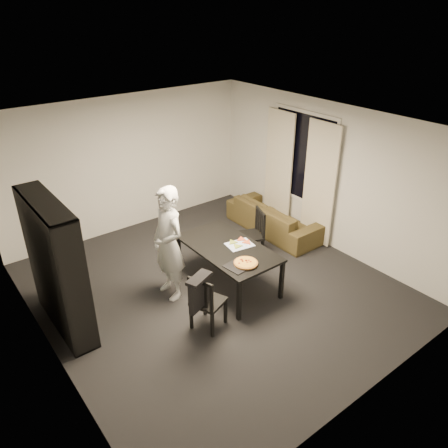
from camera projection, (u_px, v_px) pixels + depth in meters
room at (214, 215)px, 6.35m from camera, size 5.01×5.51×2.61m
window_pane at (303, 157)px, 8.03m from camera, size 0.02×1.40×1.60m
window_frame at (303, 157)px, 8.03m from camera, size 0.03×1.52×1.72m
curtain_left at (319, 184)px, 7.78m from camera, size 0.03×0.70×2.25m
curtain_right at (279, 168)px, 8.51m from camera, size 0.03×0.70×2.25m
bookshelf at (56, 267)px, 5.77m from camera, size 0.35×1.50×1.90m
dining_table at (228, 250)px, 6.76m from camera, size 0.92×1.66×0.69m
chair_left at (205, 300)px, 5.88m from camera, size 0.52×0.52×0.87m
chair_right at (254, 231)px, 7.58m from camera, size 0.54×0.54×0.90m
draped_jacket at (199, 291)px, 5.69m from camera, size 0.42×0.30×0.48m
person at (169, 244)px, 6.41m from camera, size 0.43×0.65×1.79m
baking_tray at (240, 265)px, 6.26m from camera, size 0.44×0.37×0.01m
pepperoni_pizza at (246, 263)px, 6.28m from camera, size 0.35×0.35×0.03m
kitchen_towel at (240, 245)px, 6.78m from camera, size 0.44×0.36×0.01m
pizza_slices at (239, 242)px, 6.83m from camera, size 0.46×0.43×0.01m
sofa at (274, 217)px, 8.52m from camera, size 0.79×2.02×0.59m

